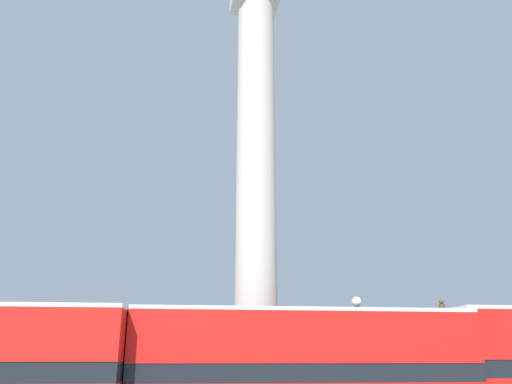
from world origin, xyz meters
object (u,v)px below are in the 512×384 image
at_px(monument_column, 256,225).
at_px(bus_c, 303,371).
at_px(street_lamp, 360,355).
at_px(equestrian_statue, 450,378).

height_order(monument_column, bus_c, monument_column).
height_order(monument_column, street_lamp, monument_column).
distance_m(monument_column, street_lamp, 7.25).
distance_m(bus_c, equestrian_statue, 15.63).
bearing_deg(monument_column, bus_c, -85.24).
bearing_deg(equestrian_statue, bus_c, -140.01).
distance_m(monument_column, bus_c, 8.45).
relative_size(equestrian_statue, street_lamp, 1.16).
bearing_deg(equestrian_statue, street_lamp, -141.41).
bearing_deg(monument_column, equestrian_statue, 22.39).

